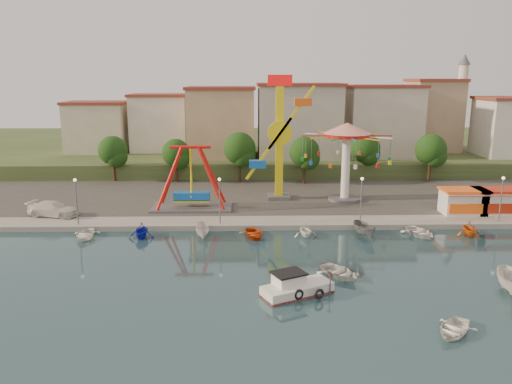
{
  "coord_description": "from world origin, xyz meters",
  "views": [
    {
      "loc": [
        -5.06,
        -41.45,
        16.89
      ],
      "look_at": [
        -3.89,
        14.0,
        4.0
      ],
      "focal_mm": 35.0,
      "sensor_mm": 36.0,
      "label": 1
    }
  ],
  "objects_px": {
    "pirate_ship_ride": "(191,179)",
    "rowboat_a": "(340,272)",
    "van": "(53,209)",
    "wave_swinger": "(347,144)",
    "skiff": "(509,281)",
    "kamikaze_tower": "(282,141)",
    "cabin_motorboat": "(295,288)"
  },
  "relations": [
    {
      "from": "pirate_ship_ride",
      "to": "kamikaze_tower",
      "type": "distance_m",
      "value": 13.22
    },
    {
      "from": "cabin_motorboat",
      "to": "rowboat_a",
      "type": "relative_size",
      "value": 1.48
    },
    {
      "from": "rowboat_a",
      "to": "cabin_motorboat",
      "type": "bearing_deg",
      "value": -172.84
    },
    {
      "from": "wave_swinger",
      "to": "rowboat_a",
      "type": "bearing_deg",
      "value": -101.88
    },
    {
      "from": "kamikaze_tower",
      "to": "wave_swinger",
      "type": "xyz_separation_m",
      "value": [
        8.48,
        -0.98,
        -0.32
      ]
    },
    {
      "from": "wave_swinger",
      "to": "rowboat_a",
      "type": "height_order",
      "value": "wave_swinger"
    },
    {
      "from": "pirate_ship_ride",
      "to": "rowboat_a",
      "type": "relative_size",
      "value": 2.46
    },
    {
      "from": "cabin_motorboat",
      "to": "skiff",
      "type": "distance_m",
      "value": 17.28
    },
    {
      "from": "van",
      "to": "kamikaze_tower",
      "type": "bearing_deg",
      "value": -60.74
    },
    {
      "from": "kamikaze_tower",
      "to": "van",
      "type": "bearing_deg",
      "value": -163.85
    },
    {
      "from": "pirate_ship_ride",
      "to": "skiff",
      "type": "bearing_deg",
      "value": -40.8
    },
    {
      "from": "wave_swinger",
      "to": "rowboat_a",
      "type": "distance_m",
      "value": 26.48
    },
    {
      "from": "cabin_motorboat",
      "to": "van",
      "type": "relative_size",
      "value": 1.0
    },
    {
      "from": "pirate_ship_ride",
      "to": "cabin_motorboat",
      "type": "relative_size",
      "value": 1.66
    },
    {
      "from": "pirate_ship_ride",
      "to": "rowboat_a",
      "type": "bearing_deg",
      "value": -54.62
    },
    {
      "from": "wave_swinger",
      "to": "rowboat_a",
      "type": "relative_size",
      "value": 2.85
    },
    {
      "from": "rowboat_a",
      "to": "skiff",
      "type": "distance_m",
      "value": 13.48
    },
    {
      "from": "wave_swinger",
      "to": "van",
      "type": "xyz_separation_m",
      "value": [
        -36.26,
        -7.07,
        -6.72
      ]
    },
    {
      "from": "pirate_ship_ride",
      "to": "van",
      "type": "distance_m",
      "value": 16.74
    },
    {
      "from": "kamikaze_tower",
      "to": "cabin_motorboat",
      "type": "relative_size",
      "value": 2.73
    },
    {
      "from": "kamikaze_tower",
      "to": "van",
      "type": "relative_size",
      "value": 2.72
    },
    {
      "from": "kamikaze_tower",
      "to": "cabin_motorboat",
      "type": "distance_m",
      "value": 30.36
    },
    {
      "from": "pirate_ship_ride",
      "to": "wave_swinger",
      "type": "relative_size",
      "value": 0.86
    },
    {
      "from": "pirate_ship_ride",
      "to": "rowboat_a",
      "type": "distance_m",
      "value": 26.01
    },
    {
      "from": "cabin_motorboat",
      "to": "rowboat_a",
      "type": "xyz_separation_m",
      "value": [
        4.18,
        3.54,
        -0.11
      ]
    },
    {
      "from": "kamikaze_tower",
      "to": "wave_swinger",
      "type": "height_order",
      "value": "kamikaze_tower"
    },
    {
      "from": "kamikaze_tower",
      "to": "rowboat_a",
      "type": "height_order",
      "value": "kamikaze_tower"
    },
    {
      "from": "kamikaze_tower",
      "to": "cabin_motorboat",
      "type": "height_order",
      "value": "kamikaze_tower"
    },
    {
      "from": "rowboat_a",
      "to": "wave_swinger",
      "type": "bearing_deg",
      "value": 45.07
    },
    {
      "from": "rowboat_a",
      "to": "van",
      "type": "relative_size",
      "value": 0.67
    },
    {
      "from": "skiff",
      "to": "wave_swinger",
      "type": "bearing_deg",
      "value": 122.93
    },
    {
      "from": "kamikaze_tower",
      "to": "skiff",
      "type": "xyz_separation_m",
      "value": [
        16.36,
        -28.93,
        -7.69
      ]
    }
  ]
}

